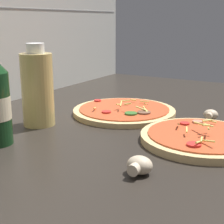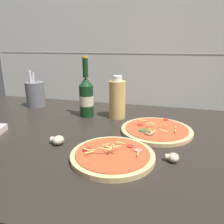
# 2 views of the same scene
# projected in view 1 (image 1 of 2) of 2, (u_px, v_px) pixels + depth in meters

# --- Properties ---
(counter_slab) EXTENTS (1.60, 0.90, 0.03)m
(counter_slab) POSITION_uv_depth(u_px,v_px,m) (113.00, 147.00, 0.71)
(counter_slab) COLOR #28231E
(counter_slab) RESTS_ON ground
(pizza_near) EXTENTS (0.25, 0.25, 0.05)m
(pizza_near) POSITION_uv_depth(u_px,v_px,m) (201.00, 138.00, 0.70)
(pizza_near) COLOR tan
(pizza_near) RESTS_ON counter_slab
(pizza_far) EXTENTS (0.27, 0.27, 0.04)m
(pizza_far) POSITION_uv_depth(u_px,v_px,m) (124.00, 111.00, 0.91)
(pizza_far) COLOR tan
(pizza_far) RESTS_ON counter_slab
(oil_bottle) EXTENTS (0.07, 0.07, 0.19)m
(oil_bottle) POSITION_uv_depth(u_px,v_px,m) (38.00, 88.00, 0.79)
(oil_bottle) COLOR #D6B766
(oil_bottle) RESTS_ON counter_slab
(mushroom_left) EXTENTS (0.05, 0.04, 0.03)m
(mushroom_left) POSITION_uv_depth(u_px,v_px,m) (139.00, 166.00, 0.55)
(mushroom_left) COLOR beige
(mushroom_left) RESTS_ON counter_slab
(mushroom_right) EXTENTS (0.04, 0.04, 0.03)m
(mushroom_right) POSITION_uv_depth(u_px,v_px,m) (211.00, 115.00, 0.85)
(mushroom_right) COLOR beige
(mushroom_right) RESTS_ON counter_slab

